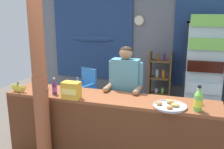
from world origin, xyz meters
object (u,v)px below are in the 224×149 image
at_px(soda_bottle_grape_soda, 54,87).
at_px(pastry_tray, 170,106).
at_px(soda_bottle_orange_soda, 198,97).
at_px(soda_bottle_iced_tea, 42,81).
at_px(drink_fridge, 205,63).
at_px(stall_counter, 106,125).
at_px(shopkeeper, 125,85).
at_px(plastic_lawn_chair, 85,86).
at_px(timber_post, 40,80).
at_px(snack_box_choco_powder, 71,90).
at_px(soda_bottle_lime_soda, 198,100).
at_px(soda_bottle_water, 78,86).
at_px(banana_bunch, 18,88).
at_px(bottle_shelf_rack, 160,79).

relative_size(soda_bottle_grape_soda, pastry_tray, 0.59).
bearing_deg(soda_bottle_orange_soda, soda_bottle_iced_tea, 179.34).
bearing_deg(soda_bottle_iced_tea, drink_fridge, 38.34).
bearing_deg(drink_fridge, stall_counter, -121.11).
bearing_deg(drink_fridge, shopkeeper, -126.67).
xyz_separation_m(shopkeeper, soda_bottle_grape_soda, (-0.85, -0.56, 0.05)).
height_order(stall_counter, soda_bottle_grape_soda, soda_bottle_grape_soda).
relative_size(drink_fridge, plastic_lawn_chair, 2.30).
bearing_deg(timber_post, snack_box_choco_powder, 28.41).
bearing_deg(soda_bottle_grape_soda, soda_bottle_lime_soda, -0.85).
distance_m(plastic_lawn_chair, soda_bottle_water, 1.81).
bearing_deg(soda_bottle_grape_soda, pastry_tray, -0.54).
xyz_separation_m(stall_counter, snack_box_choco_powder, (-0.44, -0.11, 0.47)).
bearing_deg(plastic_lawn_chair, soda_bottle_orange_soda, -35.49).
relative_size(plastic_lawn_chair, banana_bunch, 3.19).
bearing_deg(soda_bottle_water, pastry_tray, -8.67).
bearing_deg(shopkeeper, plastic_lawn_chair, 134.29).
height_order(bottle_shelf_rack, pastry_tray, bottle_shelf_rack).
bearing_deg(soda_bottle_lime_soda, soda_bottle_iced_tea, 172.91).
xyz_separation_m(snack_box_choco_powder, pastry_tray, (1.25, 0.07, -0.09)).
height_order(plastic_lawn_chair, snack_box_choco_powder, snack_box_choco_powder).
relative_size(plastic_lawn_chair, pastry_tray, 2.15).
xyz_separation_m(soda_bottle_orange_soda, banana_bunch, (-2.40, -0.29, -0.03)).
height_order(shopkeeper, snack_box_choco_powder, shopkeeper).
distance_m(soda_bottle_orange_soda, soda_bottle_iced_tea, 2.21).
xyz_separation_m(timber_post, banana_bunch, (-0.49, 0.20, -0.22)).
height_order(soda_bottle_grape_soda, banana_bunch, soda_bottle_grape_soda).
height_order(stall_counter, plastic_lawn_chair, stall_counter).
bearing_deg(soda_bottle_orange_soda, soda_bottle_lime_soda, -89.23).
height_order(drink_fridge, soda_bottle_grape_soda, drink_fridge).
bearing_deg(soda_bottle_grape_soda, stall_counter, 1.62).
relative_size(soda_bottle_lime_soda, soda_bottle_grape_soda, 1.30).
height_order(drink_fridge, soda_bottle_iced_tea, drink_fridge).
bearing_deg(pastry_tray, plastic_lawn_chair, 136.38).
bearing_deg(pastry_tray, soda_bottle_iced_tea, 172.15).
distance_m(bottle_shelf_rack, shopkeeper, 1.83).
bearing_deg(timber_post, soda_bottle_iced_tea, 120.69).
xyz_separation_m(shopkeeper, soda_bottle_water, (-0.59, -0.38, 0.05)).
distance_m(soda_bottle_grape_soda, pastry_tray, 1.55).
bearing_deg(drink_fridge, plastic_lawn_chair, -172.74).
xyz_separation_m(soda_bottle_water, snack_box_choco_powder, (0.04, -0.27, 0.02)).
xyz_separation_m(bottle_shelf_rack, soda_bottle_grape_soda, (-1.14, -2.34, 0.39)).
bearing_deg(pastry_tray, timber_post, -170.96).
xyz_separation_m(timber_post, bottle_shelf_rack, (1.19, 2.61, -0.56)).
bearing_deg(drink_fridge, soda_bottle_water, -132.08).
distance_m(drink_fridge, snack_box_choco_powder, 2.77).
bearing_deg(soda_bottle_grape_soda, soda_bottle_iced_tea, 144.67).
relative_size(stall_counter, pastry_tray, 7.15).
bearing_deg(soda_bottle_lime_soda, plastic_lawn_chair, 140.50).
bearing_deg(snack_box_choco_powder, soda_bottle_water, 97.57).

